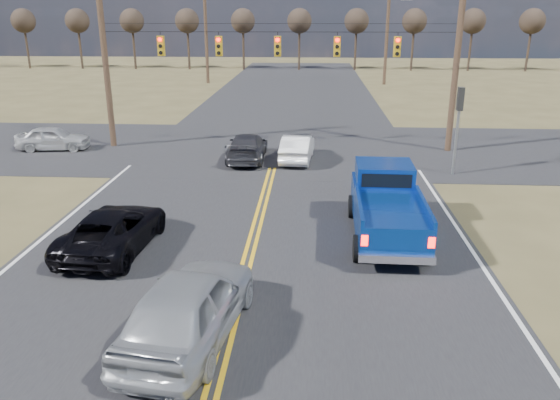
# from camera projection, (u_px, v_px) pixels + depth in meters

# --- Properties ---
(ground) EXTENTS (160.00, 160.00, 0.00)m
(ground) POSITION_uv_depth(u_px,v_px,m) (227.00, 336.00, 12.36)
(ground) COLOR brown
(ground) RESTS_ON ground
(road_main) EXTENTS (14.00, 120.00, 0.02)m
(road_main) POSITION_uv_depth(u_px,v_px,m) (265.00, 196.00, 21.80)
(road_main) COLOR #28282B
(road_main) RESTS_ON ground
(road_cross) EXTENTS (120.00, 12.00, 0.02)m
(road_cross) POSITION_uv_depth(u_px,v_px,m) (278.00, 148.00, 29.35)
(road_cross) COLOR #28282B
(road_cross) RESTS_ON ground
(signal_gantry) EXTENTS (19.60, 4.83, 10.00)m
(signal_gantry) POSITION_uv_depth(u_px,v_px,m) (287.00, 51.00, 27.46)
(signal_gantry) COLOR #473323
(signal_gantry) RESTS_ON ground
(utility_poles) EXTENTS (19.60, 58.32, 10.00)m
(utility_poles) POSITION_uv_depth(u_px,v_px,m) (276.00, 49.00, 26.69)
(utility_poles) COLOR #473323
(utility_poles) RESTS_ON ground
(treeline) EXTENTS (87.00, 117.80, 7.40)m
(treeline) POSITION_uv_depth(u_px,v_px,m) (286.00, 32.00, 35.94)
(treeline) COLOR #33261C
(treeline) RESTS_ON ground
(pickup_truck) EXTENTS (2.36, 5.69, 2.12)m
(pickup_truck) POSITION_uv_depth(u_px,v_px,m) (387.00, 206.00, 17.56)
(pickup_truck) COLOR black
(pickup_truck) RESTS_ON ground
(silver_suv) EXTENTS (2.69, 5.14, 1.67)m
(silver_suv) POSITION_uv_depth(u_px,v_px,m) (189.00, 306.00, 11.99)
(silver_suv) COLOR #A8ACB0
(silver_suv) RESTS_ON ground
(black_suv) EXTENTS (2.46, 4.83, 1.30)m
(black_suv) POSITION_uv_depth(u_px,v_px,m) (113.00, 229.00, 16.69)
(black_suv) COLOR black
(black_suv) RESTS_ON ground
(white_car_queue) EXTENTS (1.67, 4.03, 1.30)m
(white_car_queue) POSITION_uv_depth(u_px,v_px,m) (297.00, 148.00, 26.71)
(white_car_queue) COLOR white
(white_car_queue) RESTS_ON ground
(dgrey_car_queue) EXTENTS (1.90, 4.50, 1.30)m
(dgrey_car_queue) POSITION_uv_depth(u_px,v_px,m) (247.00, 147.00, 26.85)
(dgrey_car_queue) COLOR #343439
(dgrey_car_queue) RESTS_ON ground
(cross_car_west) EXTENTS (1.94, 3.86, 1.26)m
(cross_car_west) POSITION_uv_depth(u_px,v_px,m) (53.00, 138.00, 28.81)
(cross_car_west) COLOR silver
(cross_car_west) RESTS_ON ground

